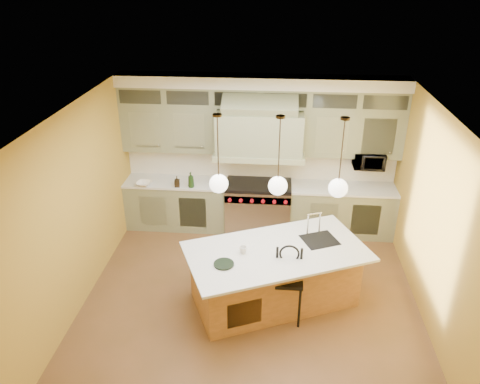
# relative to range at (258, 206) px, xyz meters

# --- Properties ---
(floor) EXTENTS (5.00, 5.00, 0.00)m
(floor) POSITION_rel_range_xyz_m (0.00, -2.14, -0.49)
(floor) COLOR brown
(floor) RESTS_ON ground
(ceiling) EXTENTS (5.00, 5.00, 0.00)m
(ceiling) POSITION_rel_range_xyz_m (0.00, -2.14, 2.41)
(ceiling) COLOR white
(ceiling) RESTS_ON wall_back
(wall_back) EXTENTS (5.00, 0.00, 5.00)m
(wall_back) POSITION_rel_range_xyz_m (0.00, 0.36, 0.96)
(wall_back) COLOR #B28B31
(wall_back) RESTS_ON ground
(wall_front) EXTENTS (5.00, 0.00, 5.00)m
(wall_front) POSITION_rel_range_xyz_m (0.00, -4.64, 0.96)
(wall_front) COLOR #B28B31
(wall_front) RESTS_ON ground
(wall_left) EXTENTS (0.00, 5.00, 5.00)m
(wall_left) POSITION_rel_range_xyz_m (-2.50, -2.14, 0.96)
(wall_left) COLOR #B28B31
(wall_left) RESTS_ON ground
(wall_right) EXTENTS (0.00, 5.00, 5.00)m
(wall_right) POSITION_rel_range_xyz_m (2.50, -2.14, 0.96)
(wall_right) COLOR #B28B31
(wall_right) RESTS_ON ground
(back_cabinetry) EXTENTS (5.00, 0.77, 2.90)m
(back_cabinetry) POSITION_rel_range_xyz_m (0.00, 0.09, 0.94)
(back_cabinetry) COLOR gray
(back_cabinetry) RESTS_ON floor
(range) EXTENTS (1.20, 0.74, 0.96)m
(range) POSITION_rel_range_xyz_m (0.00, 0.00, 0.00)
(range) COLOR silver
(range) RESTS_ON floor
(kitchen_island) EXTENTS (2.87, 2.25, 1.35)m
(kitchen_island) POSITION_rel_range_xyz_m (0.35, -2.09, -0.01)
(kitchen_island) COLOR #8F5E32
(kitchen_island) RESTS_ON floor
(counter_stool) EXTENTS (0.40, 0.40, 1.13)m
(counter_stool) POSITION_rel_range_xyz_m (0.54, -2.46, 0.16)
(counter_stool) COLOR black
(counter_stool) RESTS_ON floor
(microwave) EXTENTS (0.54, 0.37, 0.30)m
(microwave) POSITION_rel_range_xyz_m (1.95, 0.11, 0.96)
(microwave) COLOR black
(microwave) RESTS_ON back_cabinetry
(oil_bottle_a) EXTENTS (0.13, 0.13, 0.29)m
(oil_bottle_a) POSITION_rel_range_xyz_m (-1.22, -0.22, 0.60)
(oil_bottle_a) COLOR #1A3414
(oil_bottle_a) RESTS_ON back_cabinetry
(oil_bottle_b) EXTENTS (0.10, 0.10, 0.20)m
(oil_bottle_b) POSITION_rel_range_xyz_m (-1.47, -0.22, 0.56)
(oil_bottle_b) COLOR black
(oil_bottle_b) RESTS_ON back_cabinetry
(fruit_bowl) EXTENTS (0.31, 0.31, 0.07)m
(fruit_bowl) POSITION_rel_range_xyz_m (-2.10, -0.22, 0.49)
(fruit_bowl) COLOR white
(fruit_bowl) RESTS_ON back_cabinetry
(cup) EXTENTS (0.11, 0.11, 0.10)m
(cup) POSITION_rel_range_xyz_m (-0.11, -2.25, 0.49)
(cup) COLOR silver
(cup) RESTS_ON kitchen_island
(pendant_left) EXTENTS (0.26, 0.26, 1.11)m
(pendant_left) POSITION_rel_range_xyz_m (-0.45, -2.09, 1.46)
(pendant_left) COLOR #2D2319
(pendant_left) RESTS_ON ceiling
(pendant_center) EXTENTS (0.26, 0.26, 1.11)m
(pendant_center) POSITION_rel_range_xyz_m (0.35, -2.09, 1.46)
(pendant_center) COLOR #2D2319
(pendant_center) RESTS_ON ceiling
(pendant_right) EXTENTS (0.26, 0.26, 1.11)m
(pendant_right) POSITION_rel_range_xyz_m (1.15, -2.09, 1.46)
(pendant_right) COLOR #2D2319
(pendant_right) RESTS_ON ceiling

